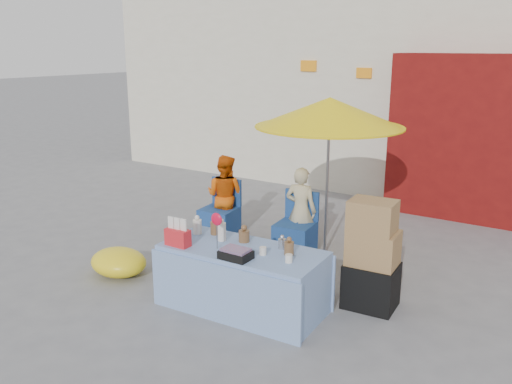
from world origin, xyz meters
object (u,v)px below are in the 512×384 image
Objects in this scene: chair_right at (295,237)px; box_stack at (372,259)px; market_table at (242,278)px; vendor_orange at (225,196)px; umbrella at (330,113)px; chair_left at (220,221)px; vendor_beige at (301,211)px.

box_stack is at bearing -36.81° from chair_right.
market_table is 1.65m from chair_right.
box_stack reaches higher than chair_right.
box_stack is (2.64, -0.99, -0.06)m from vendor_orange.
umbrella is at bearing 38.08° from chair_right.
umbrella is (1.55, 0.28, 1.64)m from chair_left.
vendor_orange reaches higher than market_table.
chair_right is at bearing -136.68° from umbrella.
box_stack is at bearing 139.31° from vendor_beige.
vendor_beige is 1.34m from umbrella.
chair_left is 2.27m from umbrella.
chair_right is at bearing 96.22° from market_table.
chair_right is at bearing -5.25° from chair_left.
vendor_beige is (-0.26, 1.76, 0.24)m from market_table.
box_stack reaches higher than chair_left.
umbrella is (0.30, 0.15, 1.30)m from vendor_beige.
chair_right is (1.25, 0.00, 0.00)m from chair_left.
umbrella reaches higher than market_table.
chair_left is (-1.51, 1.63, -0.09)m from market_table.
umbrella is at bearing 85.90° from market_table.
vendor_orange is at bearing 127.78° from market_table.
market_table is at bearing -86.24° from chair_right.
chair_left is 0.72× the size of vendor_beige.
chair_left is at bearing 0.88° from vendor_beige.
market_table is 2.11× the size of chair_left.
chair_right is 1.30m from vendor_orange.
market_table is 2.46m from umbrella.
chair_left is at bearing 174.75° from chair_right.
vendor_beige reaches higher than market_table.
vendor_orange is (-1.25, 0.13, 0.35)m from chair_right.
vendor_orange is at bearing -5.25° from vendor_beige.
box_stack is (1.09, -1.14, -1.34)m from umbrella.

